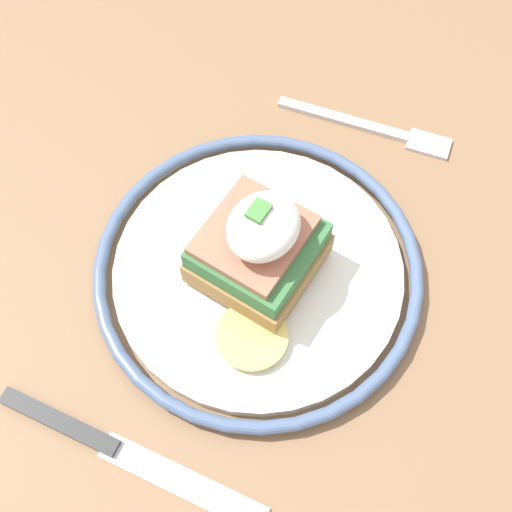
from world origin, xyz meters
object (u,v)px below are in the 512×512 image
(knife, at_px, (108,445))
(plate, at_px, (256,272))
(fork, at_px, (373,128))
(sandwich, at_px, (257,251))

(knife, bearing_deg, plate, 174.55)
(plate, relative_size, fork, 1.63)
(fork, distance_m, knife, 0.34)
(plate, distance_m, knife, 0.16)
(fork, bearing_deg, plate, -2.84)
(sandwich, relative_size, fork, 0.75)
(sandwich, height_order, fork, sandwich)
(plate, xyz_separation_m, fork, (-0.17, 0.01, -0.01))
(plate, distance_m, sandwich, 0.04)
(fork, relative_size, knife, 0.77)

